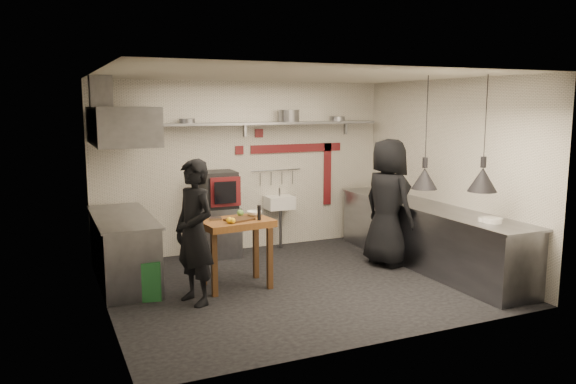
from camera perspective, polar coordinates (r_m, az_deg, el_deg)
name	(u,v)px	position (r m, az deg, el deg)	size (l,w,h in m)	color
floor	(298,284)	(7.79, 1.00, -9.29)	(5.00, 5.00, 0.00)	black
ceiling	(298,75)	(7.40, 1.06, 11.76)	(5.00, 5.00, 0.00)	beige
wall_back	(245,167)	(9.40, -4.40, 2.59)	(5.00, 0.04, 2.80)	beige
wall_front	(387,209)	(5.66, 10.07, -1.74)	(5.00, 0.04, 2.80)	beige
wall_left	(102,195)	(6.81, -18.40, -0.27)	(0.04, 4.20, 2.80)	beige
wall_right	(448,173)	(8.81, 15.93, 1.85)	(0.04, 4.20, 2.80)	beige
red_band_horiz	(297,148)	(9.71, 0.92, 4.48)	(1.70, 0.02, 0.14)	maroon
red_band_vert	(327,174)	(10.03, 4.02, 1.84)	(0.14, 0.02, 1.10)	maroon
red_tile_a	(259,133)	(9.42, -2.96, 5.98)	(0.14, 0.02, 0.14)	maroon
red_tile_b	(239,150)	(9.32, -4.96, 4.26)	(0.14, 0.02, 0.14)	maroon
back_shelf	(248,124)	(9.18, -4.08, 6.95)	(4.60, 0.34, 0.04)	slate
shelf_bracket_left	(126,132)	(8.86, -16.09, 5.91)	(0.04, 0.06, 0.24)	slate
shelf_bracket_mid	(245,129)	(9.32, -4.39, 6.36)	(0.04, 0.06, 0.24)	slate
shelf_bracket_right	(345,127)	(10.12, 5.86, 6.55)	(0.04, 0.06, 0.24)	slate
pan_far_left	(147,121)	(8.75, -14.16, 7.04)	(0.30, 0.30, 0.09)	slate
pan_mid_left	(187,121)	(8.88, -10.21, 7.12)	(0.25, 0.25, 0.07)	slate
stock_pot	(289,116)	(9.44, 0.08, 7.76)	(0.35, 0.35, 0.20)	slate
pan_right	(337,119)	(9.86, 5.05, 7.43)	(0.26, 0.26, 0.08)	slate
oven_stand	(220,232)	(9.11, -6.95, -4.03)	(0.60, 0.54, 0.80)	slate
combi_oven	(218,189)	(8.98, -7.08, 0.26)	(0.53, 0.50, 0.58)	black
oven_door	(226,192)	(8.72, -6.35, 0.02)	(0.48, 0.03, 0.46)	maroon
oven_glass	(225,193)	(8.66, -6.38, -0.05)	(0.35, 0.02, 0.34)	black
hand_sink	(279,202)	(9.52, -0.88, -1.07)	(0.46, 0.34, 0.22)	white
sink_tap	(279,192)	(9.49, -0.88, 0.00)	(0.03, 0.03, 0.14)	slate
sink_drain	(280,228)	(9.57, -0.77, -3.71)	(0.06, 0.06, 0.66)	slate
utensil_rail	(276,170)	(9.57, -1.21, 2.25)	(0.02, 0.02, 0.90)	slate
counter_right	(427,237)	(8.76, 13.90, -4.42)	(0.70, 3.80, 0.90)	slate
counter_right_top	(428,206)	(8.67, 14.01, -1.43)	(0.76, 3.90, 0.03)	slate
plate_stack	(492,220)	(7.65, 20.03, -2.71)	(0.25, 0.25, 0.07)	white
small_bowl_right	(486,220)	(7.70, 19.45, -2.66)	(0.19, 0.19, 0.05)	white
counter_left	(124,250)	(8.06, -16.35, -5.69)	(0.70, 1.90, 0.90)	slate
counter_left_top	(122,217)	(7.96, -16.49, -2.45)	(0.76, 2.00, 0.03)	slate
extractor_hood	(122,126)	(7.82, -16.53, 6.49)	(0.78, 1.60, 0.50)	slate
hood_duct	(101,95)	(7.79, -18.51, 9.33)	(0.28, 0.28, 0.50)	slate
green_bin	(148,279)	(7.36, -13.99, -8.60)	(0.31, 0.31, 0.50)	#1E612D
prep_table	(236,253)	(7.57, -5.29, -6.23)	(0.92, 0.64, 0.92)	brown
cutting_board	(239,219)	(7.42, -4.96, -2.78)	(0.35, 0.25, 0.03)	#462B17
pepper_mill	(259,213)	(7.39, -2.95, -2.11)	(0.05, 0.05, 0.20)	black
lemon_a	(229,220)	(7.23, -5.98, -2.87)	(0.08, 0.08, 0.08)	yellow
lemon_b	(232,221)	(7.22, -5.66, -2.90)	(0.08, 0.08, 0.08)	yellow
veg_ball	(240,213)	(7.64, -4.87, -2.14)	(0.09, 0.09, 0.09)	#5F9440
steel_tray	(215,219)	(7.48, -7.40, -2.70)	(0.16, 0.11, 0.03)	slate
bowl	(254,213)	(7.69, -3.43, -2.19)	(0.21, 0.21, 0.06)	white
heat_lamp_near	(426,133)	(7.54, 13.87, 5.84)	(0.34, 0.34, 1.48)	black
heat_lamp_far	(485,134)	(7.50, 19.38, 5.60)	(0.37, 0.37, 1.47)	black
chef_left	(194,232)	(6.93, -9.49, -4.05)	(0.65, 0.43, 1.78)	black
chef_right	(388,203)	(8.59, 10.11, -1.06)	(0.94, 0.61, 1.93)	black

